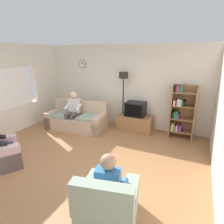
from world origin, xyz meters
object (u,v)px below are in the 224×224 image
floor_lamp (123,85)px  person_on_couch (73,109)px  couch (77,119)px  bookshelf (181,111)px  person_in_right_armchair (110,183)px  tv_stand (135,123)px  tv (136,109)px  armchair_near_bookshelf (108,206)px

floor_lamp → person_on_couch: bearing=-148.3°
floor_lamp → person_on_couch: 1.81m
couch → bookshelf: (3.15, 0.73, 0.49)m
floor_lamp → person_in_right_armchair: 3.86m
tv_stand → person_in_right_armchair: person_in_right_armchair is taller
couch → bookshelf: bookshelf is taller
floor_lamp → tv_stand: bearing=-11.7°
tv → person_on_couch: (-1.88, -0.74, -0.03)m
tv → armchair_near_bookshelf: size_ratio=0.58×
person_in_right_armchair → floor_lamp: bearing=108.9°
floor_lamp → armchair_near_bookshelf: 4.02m
bookshelf → armchair_near_bookshelf: (-0.59, -3.62, -0.51)m
tv → bookshelf: bearing=4.0°
couch → person_on_couch: bearing=-124.0°
floor_lamp → couch: bearing=-150.4°
bookshelf → armchair_near_bookshelf: bearing=-99.2°
tv_stand → floor_lamp: bearing=168.3°
tv → armchair_near_bookshelf: 3.63m
floor_lamp → person_in_right_armchair: bearing=-71.1°
tv_stand → person_in_right_armchair: (0.74, -3.46, 0.35)m
armchair_near_bookshelf → bookshelf: bearing=80.8°
bookshelf → floor_lamp: size_ratio=0.84×
tv_stand → tv: 0.47m
couch → person_on_couch: 0.41m
tv → person_in_right_armchair: 3.52m
tv_stand → person_on_couch: (-1.88, -0.77, 0.45)m
bookshelf → person_in_right_armchair: 3.59m
floor_lamp → person_on_couch: size_ratio=1.49×
tv_stand → armchair_near_bookshelf: armchair_near_bookshelf is taller
armchair_near_bookshelf → person_in_right_armchair: (-0.02, 0.09, 0.32)m
armchair_near_bookshelf → person_on_couch: 3.85m
couch → person_on_couch: person_on_couch is taller
armchair_near_bookshelf → floor_lamp: bearing=108.7°
armchair_near_bookshelf → person_in_right_armchair: person_in_right_armchair is taller
tv_stand → bookshelf: size_ratio=0.71×
armchair_near_bookshelf → person_on_couch: bearing=133.4°
tv → person_in_right_armchair: bearing=-77.9°
tv → person_in_right_armchair: size_ratio=0.54×
tv_stand → person_in_right_armchair: size_ratio=0.98×
person_on_couch → floor_lamp: bearing=31.7°
tv_stand → floor_lamp: size_ratio=0.59×
floor_lamp → person_in_right_armchair: (1.22, -3.56, -0.85)m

